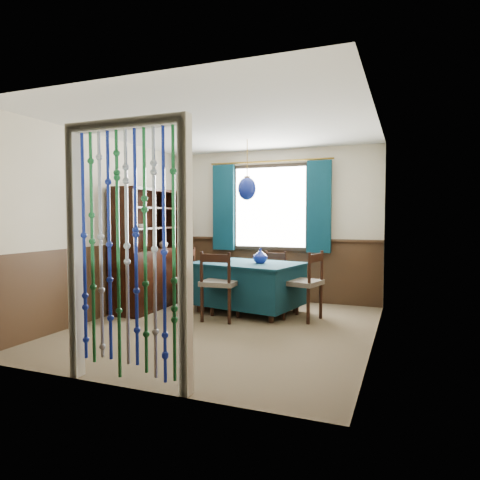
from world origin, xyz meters
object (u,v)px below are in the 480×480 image
at_px(pendant_lamp, 247,189).
at_px(vase_table, 260,256).
at_px(bowl_shelf, 138,226).
at_px(chair_left, 198,275).
at_px(vase_sideboard, 164,242).
at_px(dining_table, 247,283).
at_px(chair_right, 305,283).
at_px(chair_near, 219,284).
at_px(chair_far, 272,276).
at_px(sideboard, 148,267).

xyz_separation_m(pendant_lamp, vase_table, (0.20, -0.00, -0.97)).
relative_size(pendant_lamp, bowl_shelf, 3.71).
distance_m(chair_left, vase_sideboard, 0.76).
xyz_separation_m(dining_table, chair_right, (0.88, -0.14, 0.07)).
height_order(dining_table, pendant_lamp, pendant_lamp).
relative_size(chair_left, chair_right, 0.96).
bearing_deg(chair_near, vase_sideboard, 148.63).
xyz_separation_m(chair_near, vase_sideboard, (-1.28, 0.67, 0.49)).
distance_m(chair_near, chair_far, 1.33).
xyz_separation_m(chair_right, vase_sideboard, (-2.33, 0.21, 0.49)).
xyz_separation_m(dining_table, chair_near, (-0.17, -0.60, 0.07)).
bearing_deg(bowl_shelf, vase_table, 20.25).
relative_size(chair_far, bowl_shelf, 3.58).
distance_m(chair_right, sideboard, 2.40).
relative_size(chair_left, vase_sideboard, 5.53).
height_order(chair_right, vase_sideboard, vase_sideboard).
relative_size(dining_table, chair_right, 1.80).
bearing_deg(chair_right, chair_near, 127.37).
bearing_deg(bowl_shelf, vase_sideboard, 90.00).
relative_size(pendant_lamp, vase_table, 4.44).
relative_size(bowl_shelf, vase_sideboard, 1.44).
bearing_deg(sideboard, vase_table, 7.76).
bearing_deg(chair_near, chair_right, 20.00).
bearing_deg(pendant_lamp, chair_right, -9.14).
height_order(chair_near, vase_table, chair_near).
height_order(dining_table, sideboard, sideboard).
relative_size(chair_near, vase_table, 4.80).
xyz_separation_m(chair_right, vase_table, (-0.68, 0.14, 0.33)).
relative_size(pendant_lamp, vase_sideboard, 5.33).
xyz_separation_m(chair_far, bowl_shelf, (-1.62, -1.29, 0.82)).
bearing_deg(vase_sideboard, vase_table, -2.48).
distance_m(vase_table, bowl_shelf, 1.81).
bearing_deg(chair_far, sideboard, 35.77).
height_order(dining_table, chair_left, chair_left).
distance_m(pendant_lamp, vase_table, 0.99).
bearing_deg(dining_table, pendant_lamp, -84.88).
bearing_deg(chair_left, vase_sideboard, -81.02).
bearing_deg(chair_near, dining_table, 70.75).
bearing_deg(bowl_shelf, dining_table, 22.82).
height_order(dining_table, bowl_shelf, bowl_shelf).
height_order(chair_near, chair_left, chair_near).
height_order(vase_table, vase_sideboard, vase_sideboard).
bearing_deg(chair_far, chair_near, 81.35).
distance_m(dining_table, vase_sideboard, 1.55).
relative_size(chair_left, pendant_lamp, 1.04).
bearing_deg(bowl_shelf, chair_right, 11.32).
bearing_deg(chair_near, pendant_lamp, 70.75).
bearing_deg(pendant_lamp, bowl_shelf, -157.18).
xyz_separation_m(chair_near, vase_table, (0.37, 0.60, 0.33)).
bearing_deg(chair_near, chair_left, 128.94).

